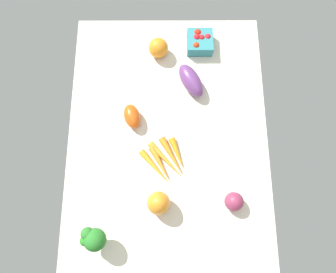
% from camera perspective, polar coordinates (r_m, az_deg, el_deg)
% --- Properties ---
extents(tablecloth, '(1.04, 0.76, 0.02)m').
position_cam_1_polar(tablecloth, '(1.16, 0.00, -0.39)').
color(tablecloth, beige).
rests_on(tablecloth, ground).
extents(eggplant, '(0.16, 0.13, 0.07)m').
position_cam_1_polar(eggplant, '(1.20, 4.38, 10.46)').
color(eggplant, '#623670').
rests_on(eggplant, tablecloth).
extents(roma_tomato, '(0.11, 0.09, 0.06)m').
position_cam_1_polar(roma_tomato, '(1.16, -6.75, 3.79)').
color(roma_tomato, '#D04F14').
rests_on(roma_tomato, tablecloth).
extents(carrot_bunch, '(0.18, 0.18, 0.03)m').
position_cam_1_polar(carrot_bunch, '(1.12, -0.36, -4.57)').
color(carrot_bunch, orange).
rests_on(carrot_bunch, tablecloth).
extents(red_onion_near_basket, '(0.07, 0.07, 0.07)m').
position_cam_1_polar(red_onion_near_basket, '(1.11, 12.36, -11.89)').
color(red_onion_near_basket, '#852E4B').
rests_on(red_onion_near_basket, tablecloth).
extents(heirloom_tomato_orange, '(0.08, 0.08, 0.08)m').
position_cam_1_polar(heirloom_tomato_orange, '(1.26, -1.80, 16.34)').
color(heirloom_tomato_orange, orange).
rests_on(heirloom_tomato_orange, tablecloth).
extents(broccoli_head, '(0.08, 0.09, 0.12)m').
position_cam_1_polar(broccoli_head, '(1.07, -13.89, -18.20)').
color(broccoli_head, '#A4C789').
rests_on(broccoli_head, tablecloth).
extents(bell_pepper_orange, '(0.10, 0.10, 0.10)m').
position_cam_1_polar(bell_pepper_orange, '(1.06, -1.77, -12.43)').
color(bell_pepper_orange, orange).
rests_on(bell_pepper_orange, tablecloth).
extents(berry_basket, '(0.10, 0.10, 0.06)m').
position_cam_1_polar(berry_basket, '(1.30, 6.03, 17.36)').
color(berry_basket, teal).
rests_on(berry_basket, tablecloth).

